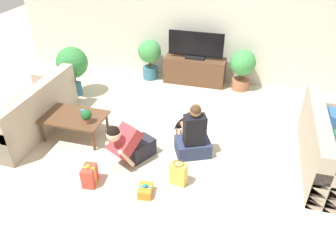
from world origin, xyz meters
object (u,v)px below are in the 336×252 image
Objects in this scene: sofa_left at (29,114)px; person_kneeling at (129,144)px; sofa_right at (331,149)px; person_sitting at (194,137)px; potted_plant_back_left at (150,55)px; tv_console at (195,71)px; tv at (196,47)px; coffee_table at (74,118)px; gift_box_b at (145,190)px; potted_plant_back_right at (242,66)px; mug at (83,112)px; potted_plant_corner_left at (72,64)px; dog at (184,122)px; gift_box_a at (90,175)px; gift_bag_a at (178,174)px; tabletop_plant at (87,116)px.

sofa_left is 2.49× the size of person_kneeling.
person_sitting is (-1.99, -0.28, 0.02)m from sofa_right.
person_kneeling is at bearing -77.83° from potted_plant_back_left.
tv_console is at bearing 2.86° from potted_plant_back_left.
tv is at bearing 137.14° from sofa_left.
tv_console reaches higher than coffee_table.
potted_plant_back_left reaches higher than gift_box_b.
coffee_table is 1.99m from person_sitting.
potted_plant_back_right is (1.00, -0.05, 0.24)m from tv_console.
tv_console is 1.63× the size of person_kneeling.
person_sitting is at bearing -78.84° from tv_console.
sofa_right is at bearing 3.75° from mug.
tv is 2.52m from potted_plant_corner_left.
dog is at bearing -17.10° from potted_plant_corner_left.
sofa_right reaches higher than gift_box_a.
gift_box_b is at bearing -138.51° from gift_bag_a.
mug is (-0.98, 0.46, 0.11)m from person_kneeling.
person_kneeling is at bearing -43.31° from potted_plant_corner_left.
coffee_table is 1.02× the size of potted_plant_corner_left.
sofa_right is 2.19× the size of person_sitting.
gift_box_a is 1.35× the size of gift_box_b.
person_sitting reaches higher than sofa_right.
sofa_left and sofa_right have the same top height.
tv reaches higher than potted_plant_back_left.
sofa_right reaches higher than gift_box_b.
tabletop_plant is at bearing -114.09° from tv_console.
potted_plant_back_left is at bearing -35.81° from dog.
sofa_left is 1.02m from mug.
tv is (2.36, 2.55, 0.51)m from sofa_left.
tv_console is 3.75× the size of gift_box_a.
sofa_right is 1.72× the size of tv.
dog is at bearing -57.22° from potted_plant_back_left.
potted_plant_back_left is (-3.49, 2.17, 0.24)m from sofa_right.
mug is at bearing 93.75° from sofa_right.
tv_console is 5.84× the size of tabletop_plant.
tabletop_plant is (1.03, -1.46, -0.15)m from potted_plant_corner_left.
dog is 1.26m from gift_bag_a.
gift_box_a is (-0.75, -3.53, -0.13)m from tv_console.
tv_console reaches higher than gift_box_a.
potted_plant_back_right is at bearing 63.24° from gift_box_a.
person_kneeling is (0.62, -2.88, -0.20)m from potted_plant_back_left.
sofa_right is at bearing 93.86° from sofa_left.
potted_plant_back_left is 2.00m from potted_plant_back_right.
person_sitting reaches higher than tv_console.
coffee_table is 1.18m from person_kneeling.
potted_plant_corner_left is at bearing -50.09° from person_sitting.
coffee_table reaches higher than dog.
tv_console reaches higher than gift_bag_a.
potted_plant_back_left is at bearing 130.48° from person_kneeling.
sofa_left is 5.43× the size of gift_bag_a.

